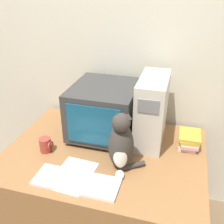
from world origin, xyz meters
TOP-DOWN VIEW (x-y plane):
  - wall_back at (0.00, 1.03)m, footprint 7.00×0.05m
  - desk at (0.00, 0.48)m, footprint 1.31×0.96m
  - crt_monitor at (-0.06, 0.70)m, footprint 0.44×0.49m
  - computer_tower at (0.27, 0.71)m, footprint 0.18×0.42m
  - keyboard at (-0.06, 0.15)m, footprint 0.49×0.18m
  - cat at (0.14, 0.35)m, footprint 0.24×0.25m
  - book_stack at (0.54, 0.70)m, footprint 0.14×0.21m
  - pen at (-0.16, 0.23)m, footprint 0.16×0.02m
  - paper_sheet at (-0.11, 0.20)m, footprint 0.23×0.31m
  - mug at (-0.37, 0.38)m, footprint 0.08×0.08m

SIDE VIEW (x-z plane):
  - desk at x=0.00m, z-range 0.00..0.73m
  - paper_sheet at x=-0.11m, z-range 0.73..0.73m
  - pen at x=-0.16m, z-range 0.73..0.74m
  - keyboard at x=-0.06m, z-range 0.73..0.75m
  - mug at x=-0.37m, z-range 0.73..0.83m
  - book_stack at x=0.54m, z-range 0.73..0.83m
  - cat at x=0.14m, z-range 0.70..1.09m
  - crt_monitor at x=-0.06m, z-range 0.74..1.11m
  - computer_tower at x=0.27m, z-range 0.73..1.20m
  - wall_back at x=0.00m, z-range 0.00..2.50m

